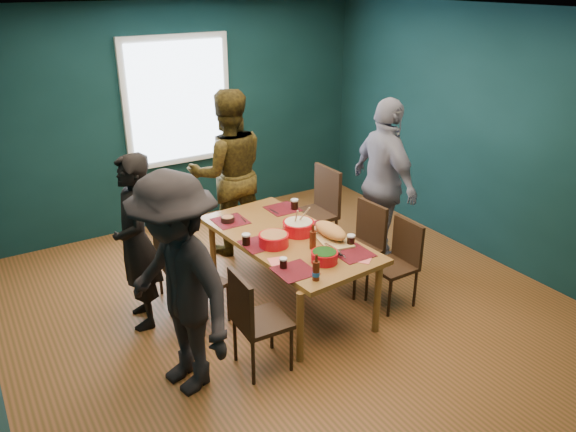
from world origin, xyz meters
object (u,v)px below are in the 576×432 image
chair_right_far (319,205)px  bowl_herbs (324,256)px  chair_right_near (399,257)px  chair_right_mid (364,240)px  person_back (228,173)px  chair_left_near (253,315)px  person_right (384,183)px  bowl_salad (274,239)px  chair_left_mid (195,279)px  chair_left_far (171,252)px  person_near_left (178,286)px  dining_table (288,243)px  person_far_left (136,242)px  bowl_dumpling (298,227)px  cutting_board (330,232)px

chair_right_far → bowl_herbs: 1.57m
chair_right_near → chair_right_mid: bearing=101.2°
chair_right_near → person_back: bearing=113.8°
chair_left_near → chair_right_mid: (1.59, 0.60, 0.01)m
person_right → bowl_salad: 1.57m
chair_left_mid → chair_left_far: bearing=72.3°
person_near_left → bowl_herbs: size_ratio=7.53×
dining_table → person_near_left: bearing=-160.2°
chair_right_near → person_back: (-0.86, 1.89, 0.44)m
dining_table → person_back: bearing=83.3°
chair_right_near → person_far_left: size_ratio=0.52×
dining_table → chair_left_near: chair_left_near is taller
chair_right_mid → person_right: person_right is taller
person_back → bowl_salad: (-0.25, -1.42, -0.17)m
person_far_left → person_right: size_ratio=0.88×
person_far_left → person_near_left: person_near_left is taller
bowl_dumpling → bowl_herbs: (-0.12, -0.60, -0.01)m
chair_left_near → person_near_left: size_ratio=0.50×
person_back → person_near_left: person_back is taller
person_right → chair_left_near: bearing=121.2°
chair_left_mid → bowl_dumpling: bowl_dumpling is taller
person_near_left → cutting_board: (1.63, 0.36, -0.11)m
dining_table → cutting_board: 0.42m
person_back → bowl_salad: bearing=93.7°
chair_left_far → chair_left_mid: (0.02, -0.53, -0.04)m
person_back → bowl_salad: 1.45m
bowl_salad → chair_left_mid: bearing=167.9°
chair_right_mid → bowl_salad: chair_right_mid is taller
dining_table → bowl_dumpling: 0.18m
person_back → bowl_dumpling: (0.08, -1.32, -0.16)m
person_right → person_near_left: (-2.65, -0.80, -0.04)m
chair_left_far → dining_table: bearing=-26.5°
chair_right_mid → person_back: (-0.77, 1.46, 0.41)m
person_far_left → person_right: bearing=94.6°
chair_left_far → person_near_left: 1.30m
chair_left_near → chair_right_mid: 1.70m
chair_right_mid → bowl_dumpling: (-0.69, 0.14, 0.25)m
chair_left_near → chair_right_near: 1.69m
chair_left_near → person_right: bearing=26.3°
bowl_dumpling → person_far_left: bearing=164.4°
dining_table → chair_left_far: size_ratio=2.12×
bowl_dumpling → cutting_board: bearing=-53.1°
chair_right_mid → person_near_left: size_ratio=0.51×
chair_right_mid → person_back: person_back is taller
chair_left_mid → chair_right_far: size_ratio=0.83×
bowl_dumpling → chair_left_far: bearing=151.2°
chair_right_far → bowl_dumpling: (-0.73, -0.70, 0.18)m
chair_left_near → bowl_salad: bearing=50.8°
dining_table → chair_right_near: (0.90, -0.57, -0.14)m
chair_left_mid → person_far_left: 0.60m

